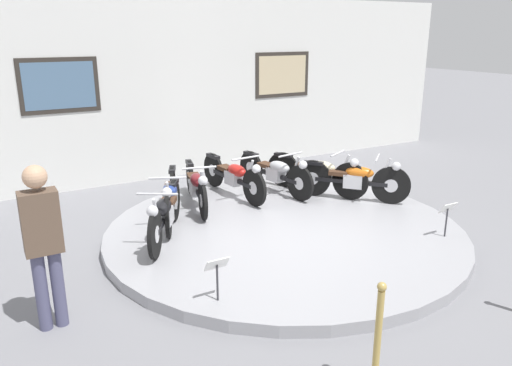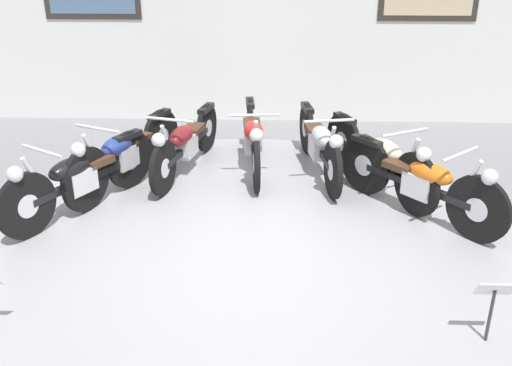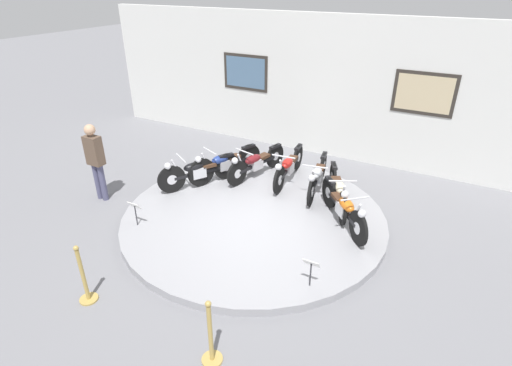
{
  "view_description": "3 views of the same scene",
  "coord_description": "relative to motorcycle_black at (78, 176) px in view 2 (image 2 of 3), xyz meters",
  "views": [
    {
      "loc": [
        -3.81,
        -5.86,
        2.96
      ],
      "look_at": [
        -0.28,
        0.38,
        0.78
      ],
      "focal_mm": 35.0,
      "sensor_mm": 36.0,
      "label": 1
    },
    {
      "loc": [
        0.27,
        -4.94,
        2.95
      ],
      "look_at": [
        0.09,
        0.27,
        0.58
      ],
      "focal_mm": 42.0,
      "sensor_mm": 36.0,
      "label": 2
    },
    {
      "loc": [
        3.34,
        -6.07,
        4.47
      ],
      "look_at": [
        -0.02,
        0.13,
        0.78
      ],
      "focal_mm": 28.0,
      "sensor_mm": 36.0,
      "label": 3
    }
  ],
  "objects": [
    {
      "name": "motorcycle_blue",
      "position": [
        0.31,
        0.62,
        0.01
      ],
      "size": [
        0.85,
        1.88,
        0.81
      ],
      "color": "black",
      "rests_on": "display_platform"
    },
    {
      "name": "motorcycle_orange",
      "position": [
        3.4,
        0.0,
        0.0
      ],
      "size": [
        1.36,
        1.53,
        0.8
      ],
      "color": "black",
      "rests_on": "display_platform"
    },
    {
      "name": "motorcycle_red",
      "position": [
        1.7,
        1.2,
        -0.0
      ],
      "size": [
        0.54,
        1.98,
        0.79
      ],
      "color": "black",
      "rests_on": "display_platform"
    },
    {
      "name": "ground_plane",
      "position": [
        1.7,
        -0.46,
        -0.54
      ],
      "size": [
        60.0,
        60.0,
        0.0
      ],
      "primitive_type": "plane",
      "color": "slate"
    },
    {
      "name": "info_placard_front_centre",
      "position": [
        3.49,
        -1.91,
        -0.02
      ],
      "size": [
        0.26,
        0.11,
        0.51
      ],
      "color": "#333338",
      "rests_on": "display_platform"
    },
    {
      "name": "motorcycle_black",
      "position": [
        0.0,
        0.0,
        0.0
      ],
      "size": [
        1.08,
        1.73,
        0.8
      ],
      "color": "black",
      "rests_on": "display_platform"
    },
    {
      "name": "display_platform",
      "position": [
        1.7,
        -0.46,
        -0.46
      ],
      "size": [
        5.31,
        5.31,
        0.15
      ],
      "primitive_type": "cylinder",
      "color": "#99999E",
      "rests_on": "ground_plane"
    },
    {
      "name": "motorcycle_silver",
      "position": [
        2.47,
        1.05,
        -0.01
      ],
      "size": [
        0.54,
        1.95,
        0.79
      ],
      "color": "black",
      "rests_on": "display_platform"
    },
    {
      "name": "motorcycle_maroon",
      "position": [
        0.92,
        1.05,
        -0.02
      ],
      "size": [
        0.63,
        1.91,
        0.78
      ],
      "color": "black",
      "rests_on": "display_platform"
    },
    {
      "name": "motorcycle_cream",
      "position": [
        3.08,
        0.62,
        0.01
      ],
      "size": [
        0.94,
        1.82,
        0.8
      ],
      "color": "black",
      "rests_on": "display_platform"
    }
  ]
}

